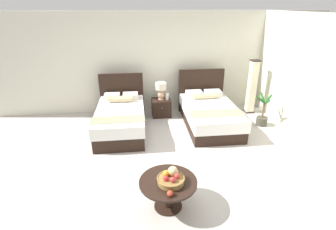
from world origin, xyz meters
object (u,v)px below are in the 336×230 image
nightstand (161,108)px  floor_lamp_corner (252,87)px  bed_near_corner (209,113)px  vase (167,96)px  table_lamp (161,89)px  coffee_table (168,188)px  bed_near_window (121,118)px  potted_palm (262,116)px  fruit_bowl (171,178)px  loose_apple (170,194)px

nightstand → floor_lamp_corner: floor_lamp_corner is taller
bed_near_corner → vase: bed_near_corner is taller
table_lamp → coffee_table: bearing=-94.9°
coffee_table → floor_lamp_corner: (2.80, 3.37, 0.38)m
bed_near_window → potted_palm: (3.51, -0.20, -0.08)m
table_lamp → fruit_bowl: (-0.26, -3.51, -0.22)m
table_lamp → coffee_table: 3.51m
nightstand → fruit_bowl: bearing=-94.3°
table_lamp → loose_apple: (-0.32, -3.79, -0.25)m
bed_near_corner → bed_near_window: bearing=-179.8°
bed_near_window → vase: size_ratio=10.47×
nightstand → potted_palm: (2.44, -0.95, 0.01)m
table_lamp → floor_lamp_corner: bearing=-2.5°
loose_apple → bed_near_corner: bearing=64.5°
bed_near_window → coffee_table: bearing=-74.3°
fruit_bowl → loose_apple: 0.29m
bed_near_window → bed_near_corner: size_ratio=0.97×
bed_near_window → fruit_bowl: bed_near_window is taller
vase → table_lamp: bearing=158.4°
floor_lamp_corner → table_lamp: bearing=177.5°
bed_near_window → loose_apple: 3.12m
nightstand → table_lamp: 0.52m
coffee_table → fruit_bowl: (0.04, -0.03, 0.19)m
nightstand → coffee_table: size_ratio=0.59×
vase → floor_lamp_corner: bearing=-1.2°
nightstand → vase: (0.15, -0.04, 0.33)m
bed_near_window → floor_lamp_corner: 3.64m
loose_apple → nightstand: bearing=85.2°
bed_near_window → coffee_table: 2.82m
table_lamp → floor_lamp_corner: 2.50m
nightstand → loose_apple: (-0.32, -3.77, 0.28)m
vase → loose_apple: bearing=-97.2°
vase → loose_apple: vase is taller
bed_near_corner → coffee_table: size_ratio=2.51×
bed_near_window → fruit_bowl: bearing=-73.8°
fruit_bowl → loose_apple: bearing=-101.7°
table_lamp → floor_lamp_corner: size_ratio=0.31×
bed_near_corner → nightstand: bearing=146.8°
bed_near_corner → loose_apple: bearing=-115.5°
vase → potted_palm: (2.29, -0.91, -0.33)m
bed_near_corner → fruit_bowl: bed_near_corner is taller
table_lamp → vase: table_lamp is taller
fruit_bowl → coffee_table: bearing=137.4°
bed_near_window → floor_lamp_corner: size_ratio=1.41×
loose_apple → coffee_table: bearing=86.3°
coffee_table → floor_lamp_corner: 4.39m
vase → coffee_table: vase is taller
bed_near_window → fruit_bowl: 2.87m
nightstand → bed_near_window: bearing=-145.0°
bed_near_window → nightstand: 1.30m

